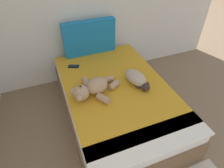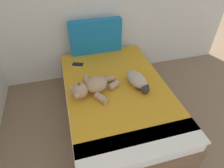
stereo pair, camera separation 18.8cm
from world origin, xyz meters
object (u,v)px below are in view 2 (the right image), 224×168
object	(u,v)px
cat	(137,80)
teddy_bear	(92,87)
patterned_cushion	(96,37)
cell_phone	(78,64)
bed	(117,102)

from	to	relation	value
cat	teddy_bear	bearing A→B (deg)	178.86
patterned_cushion	cell_phone	bearing A→B (deg)	-140.13
patterned_cushion	bed	bearing A→B (deg)	-85.85
cat	teddy_bear	world-z (taller)	teddy_bear
bed	teddy_bear	xyz separation A→B (m)	(-0.30, -0.01, 0.33)
patterned_cushion	cat	xyz separation A→B (m)	(0.32, -0.91, -0.18)
bed	patterned_cushion	xyz separation A→B (m)	(-0.07, 0.90, 0.50)
cat	cell_phone	xyz separation A→B (m)	(-0.65, 0.64, -0.07)
cat	cell_phone	size ratio (longest dim) A/B	2.68
cell_phone	bed	bearing A→B (deg)	-57.59
cat	teddy_bear	xyz separation A→B (m)	(-0.56, 0.01, 0.01)
patterned_cushion	teddy_bear	xyz separation A→B (m)	(-0.24, -0.90, -0.17)
bed	cat	bearing A→B (deg)	-3.76
patterned_cushion	cell_phone	size ratio (longest dim) A/B	4.65
patterned_cushion	teddy_bear	world-z (taller)	patterned_cushion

